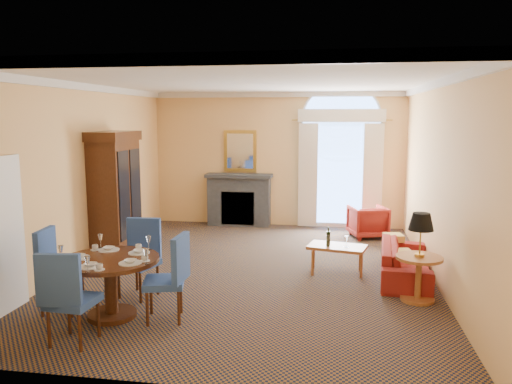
% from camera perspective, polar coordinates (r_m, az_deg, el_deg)
% --- Properties ---
extents(ground, '(7.50, 7.50, 0.00)m').
position_cam_1_polar(ground, '(8.69, -0.53, -9.01)').
color(ground, black).
rests_on(ground, ground).
extents(room_envelope, '(6.04, 7.52, 3.45)m').
position_cam_1_polar(room_envelope, '(8.94, 0.01, 7.85)').
color(room_envelope, '#F8C276').
rests_on(room_envelope, ground).
extents(armoire, '(0.68, 1.20, 2.36)m').
position_cam_1_polar(armoire, '(9.78, -15.84, -0.48)').
color(armoire, '#351A0C').
rests_on(armoire, ground).
extents(dining_table, '(1.28, 1.28, 1.00)m').
position_cam_1_polar(dining_table, '(6.89, -16.30, -8.90)').
color(dining_table, '#351A0C').
rests_on(dining_table, ground).
extents(dining_chair_north, '(0.63, 0.63, 1.14)m').
position_cam_1_polar(dining_chair_north, '(7.63, -13.01, -6.68)').
color(dining_chair_north, navy).
rests_on(dining_chair_north, ground).
extents(dining_chair_south, '(0.55, 0.57, 1.14)m').
position_cam_1_polar(dining_chair_south, '(6.18, -20.87, -10.71)').
color(dining_chair_south, navy).
rests_on(dining_chair_south, ground).
extents(dining_chair_east, '(0.61, 0.61, 1.14)m').
position_cam_1_polar(dining_chair_east, '(6.60, -9.57, -9.01)').
color(dining_chair_east, navy).
rests_on(dining_chair_east, ground).
extents(dining_chair_west, '(0.57, 0.56, 1.14)m').
position_cam_1_polar(dining_chair_west, '(7.33, -22.10, -7.73)').
color(dining_chair_west, navy).
rests_on(dining_chair_west, ground).
extents(sofa, '(0.93, 1.99, 0.56)m').
position_cam_1_polar(sofa, '(8.59, 16.67, -7.61)').
color(sofa, maroon).
rests_on(sofa, ground).
extents(armchair, '(0.93, 0.95, 0.70)m').
position_cam_1_polar(armchair, '(11.21, 12.64, -3.32)').
color(armchair, maroon).
rests_on(armchair, ground).
extents(coffee_table, '(1.04, 0.72, 0.80)m').
position_cam_1_polar(coffee_table, '(8.56, 9.20, -6.31)').
color(coffee_table, '#AD6534').
rests_on(coffee_table, ground).
extents(side_table, '(0.66, 0.66, 1.26)m').
position_cam_1_polar(side_table, '(7.50, 18.22, -6.04)').
color(side_table, '#AD6534').
rests_on(side_table, ground).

